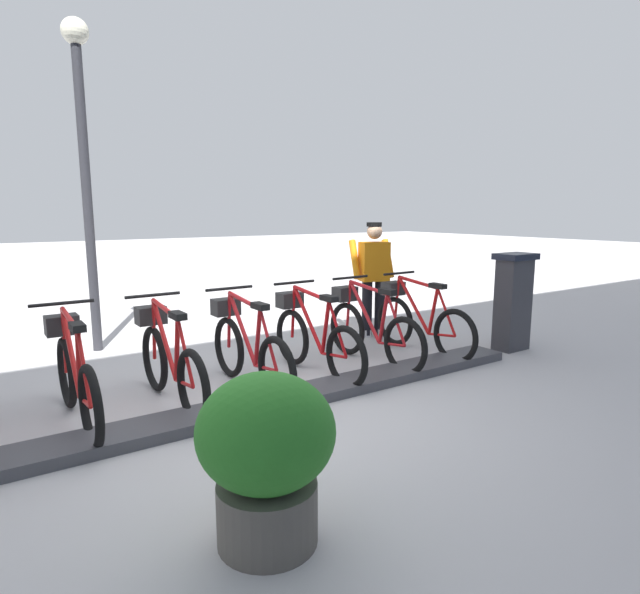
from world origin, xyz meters
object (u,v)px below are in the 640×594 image
object	(u,v)px
bike_docked_5	(75,375)
bike_docked_1	(370,328)
payment_kiosk	(513,300)
bike_docked_3	(247,348)
lamp_post	(83,141)
bike_docked_0	(419,320)
planter_bush	(266,450)
bike_docked_4	(169,360)
bike_docked_2	(313,337)
worker_near_rack	(374,275)

from	to	relation	value
bike_docked_5	bike_docked_1	bearing A→B (deg)	-90.00
bike_docked_1	payment_kiosk	bearing A→B (deg)	-106.41
bike_docked_1	bike_docked_3	distance (m)	1.63
bike_docked_3	lamp_post	size ratio (longest dim) A/B	0.42
bike_docked_0	planter_bush	xyz separation A→B (m)	(-2.37, 3.47, 0.11)
payment_kiosk	bike_docked_4	bearing A→B (deg)	82.58
bike_docked_5	planter_bush	world-z (taller)	bike_docked_5
bike_docked_0	bike_docked_5	size ratio (longest dim) A/B	1.00
bike_docked_0	bike_docked_3	size ratio (longest dim) A/B	1.00
bike_docked_0	bike_docked_3	world-z (taller)	same
bike_docked_1	lamp_post	world-z (taller)	lamp_post
bike_docked_2	worker_near_rack	bearing A→B (deg)	-58.84
bike_docked_2	worker_near_rack	distance (m)	2.07
bike_docked_2	planter_bush	bearing A→B (deg)	142.12
bike_docked_0	lamp_post	bearing A→B (deg)	54.92
bike_docked_2	bike_docked_4	xyz separation A→B (m)	(0.00, 1.63, 0.00)
planter_bush	worker_near_rack	bearing A→B (deg)	-46.26
bike_docked_4	bike_docked_2	bearing A→B (deg)	-90.00
payment_kiosk	bike_docked_5	distance (m)	5.24
bike_docked_3	bike_docked_2	bearing A→B (deg)	-90.00
bike_docked_1	planter_bush	bearing A→B (deg)	131.72
payment_kiosk	bike_docked_4	distance (m)	4.43
bike_docked_0	bike_docked_5	xyz separation A→B (m)	(0.00, 4.08, 0.00)
bike_docked_3	bike_docked_4	distance (m)	0.82
lamp_post	planter_bush	bearing A→B (deg)	179.82
lamp_post	bike_docked_3	bearing A→B (deg)	-157.36
bike_docked_4	planter_bush	xyz separation A→B (m)	(-2.37, 0.21, 0.11)
worker_near_rack	payment_kiosk	bearing A→B (deg)	-147.27
bike_docked_2	worker_near_rack	xyz separation A→B (m)	(1.04, -1.72, 0.48)
payment_kiosk	bike_docked_3	distance (m)	3.63
bike_docked_2	bike_docked_4	world-z (taller)	same
bike_docked_1	bike_docked_4	size ratio (longest dim) A/B	1.00
bike_docked_2	planter_bush	xyz separation A→B (m)	(-2.37, 1.84, 0.11)
bike_docked_4	lamp_post	xyz separation A→B (m)	(2.43, 0.20, 2.25)
bike_docked_4	lamp_post	bearing A→B (deg)	4.65
planter_bush	bike_docked_4	bearing A→B (deg)	-5.14
worker_near_rack	planter_bush	bearing A→B (deg)	133.74
bike_docked_2	bike_docked_5	bearing A→B (deg)	90.00
bike_docked_1	bike_docked_3	xyz separation A→B (m)	(0.00, 1.63, 0.00)
bike_docked_4	lamp_post	size ratio (longest dim) A/B	0.42
payment_kiosk	bike_docked_3	size ratio (longest dim) A/B	0.74
bike_docked_3	lamp_post	bearing A→B (deg)	22.64
bike_docked_2	bike_docked_3	bearing A→B (deg)	90.00
bike_docked_1	bike_docked_5	world-z (taller)	same
bike_docked_5	worker_near_rack	distance (m)	4.32
bike_docked_4	planter_bush	size ratio (longest dim) A/B	1.77
bike_docked_5	worker_near_rack	bearing A→B (deg)	-75.98
bike_docked_1	bike_docked_0	bearing A→B (deg)	-90.00
bike_docked_4	bike_docked_5	world-z (taller)	same
bike_docked_3	bike_docked_5	xyz separation A→B (m)	(0.00, 1.63, 0.00)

